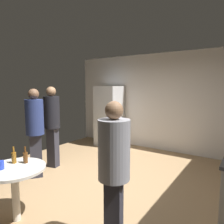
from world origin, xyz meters
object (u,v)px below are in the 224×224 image
(foreground_table, at_px, (14,175))
(beer_bottle_brown, at_px, (25,157))
(refrigerator, at_px, (109,116))
(person_in_navy_shirt, at_px, (35,126))
(person_in_black_shirt, at_px, (52,120))
(beer_bottle_amber, at_px, (14,157))
(person_in_gray_shirt, at_px, (114,165))
(plastic_cup_blue, at_px, (1,165))

(foreground_table, relative_size, beer_bottle_brown, 3.48)
(refrigerator, height_order, person_in_navy_shirt, refrigerator)
(person_in_black_shirt, xyz_separation_m, person_in_navy_shirt, (0.15, -0.55, -0.02))
(refrigerator, relative_size, person_in_navy_shirt, 1.03)
(beer_bottle_amber, relative_size, person_in_gray_shirt, 0.14)
(beer_bottle_brown, bearing_deg, person_in_gray_shirt, 5.26)
(beer_bottle_amber, distance_m, beer_bottle_brown, 0.16)
(plastic_cup_blue, distance_m, person_in_black_shirt, 1.99)
(refrigerator, bearing_deg, beer_bottle_brown, -73.61)
(beer_bottle_amber, height_order, beer_bottle_brown, same)
(plastic_cup_blue, bearing_deg, foreground_table, 55.92)
(beer_bottle_amber, relative_size, plastic_cup_blue, 2.09)
(person_in_gray_shirt, bearing_deg, refrigerator, -74.32)
(beer_bottle_amber, distance_m, person_in_gray_shirt, 1.54)
(foreground_table, height_order, beer_bottle_amber, beer_bottle_amber)
(foreground_table, relative_size, person_in_gray_shirt, 0.49)
(beer_bottle_amber, distance_m, person_in_navy_shirt, 1.23)
(plastic_cup_blue, height_order, person_in_black_shirt, person_in_black_shirt)
(plastic_cup_blue, xyz_separation_m, person_in_black_shirt, (-1.01, 1.69, 0.26))
(refrigerator, relative_size, plastic_cup_blue, 16.36)
(beer_bottle_brown, bearing_deg, person_in_navy_shirt, 137.87)
(person_in_gray_shirt, bearing_deg, beer_bottle_brown, -14.56)
(beer_bottle_amber, xyz_separation_m, person_in_navy_shirt, (-0.79, 0.92, 0.21))
(person_in_black_shirt, bearing_deg, person_in_navy_shirt, 3.95)
(beer_bottle_amber, distance_m, plastic_cup_blue, 0.23)
(beer_bottle_amber, relative_size, beer_bottle_brown, 1.00)
(beer_bottle_brown, bearing_deg, beer_bottle_amber, -143.40)
(beer_bottle_brown, height_order, person_in_black_shirt, person_in_black_shirt)
(beer_bottle_brown, bearing_deg, plastic_cup_blue, -100.11)
(beer_bottle_brown, distance_m, person_in_black_shirt, 1.76)
(foreground_table, xyz_separation_m, person_in_navy_shirt, (-0.94, 1.02, 0.40))
(refrigerator, bearing_deg, person_in_gray_shirt, -54.51)
(person_in_gray_shirt, bearing_deg, person_in_navy_shirt, -36.75)
(plastic_cup_blue, distance_m, person_in_navy_shirt, 1.45)
(plastic_cup_blue, relative_size, person_in_black_shirt, 0.06)
(foreground_table, distance_m, person_in_navy_shirt, 1.44)
(foreground_table, height_order, person_in_gray_shirt, person_in_gray_shirt)
(beer_bottle_amber, bearing_deg, refrigerator, 104.13)
(foreground_table, bearing_deg, beer_bottle_brown, 98.55)
(plastic_cup_blue, xyz_separation_m, person_in_navy_shirt, (-0.86, 1.14, 0.24))
(refrigerator, distance_m, person_in_gray_shirt, 4.18)
(person_in_gray_shirt, bearing_deg, plastic_cup_blue, -2.78)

